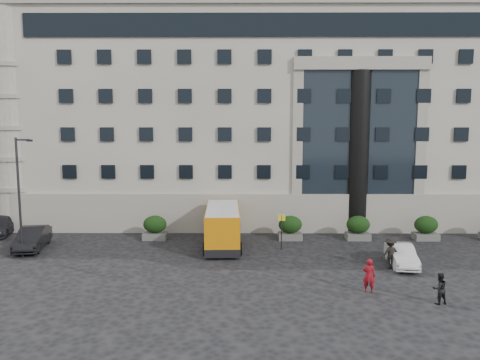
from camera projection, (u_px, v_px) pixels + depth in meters
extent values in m
plane|color=black|center=(197.00, 272.00, 28.27)|extent=(120.00, 120.00, 0.00)
cube|color=gray|center=(274.00, 121.00, 48.90)|extent=(44.00, 24.00, 18.00)
cylinder|color=black|center=(358.00, 153.00, 37.58)|extent=(1.80, 1.80, 13.00)
cube|color=brown|center=(28.00, 106.00, 64.72)|extent=(13.00, 13.00, 22.00)
cube|color=#50504E|center=(155.00, 236.00, 36.00)|extent=(1.80, 1.20, 0.50)
ellipsoid|color=black|center=(155.00, 224.00, 35.88)|extent=(1.80, 1.26, 1.34)
cube|color=#50504E|center=(223.00, 236.00, 35.96)|extent=(1.80, 1.20, 0.50)
ellipsoid|color=black|center=(223.00, 224.00, 35.85)|extent=(1.80, 1.26, 1.34)
cube|color=#50504E|center=(290.00, 236.00, 35.93)|extent=(1.80, 1.20, 0.50)
ellipsoid|color=black|center=(290.00, 224.00, 35.82)|extent=(1.80, 1.26, 1.34)
cube|color=#50504E|center=(358.00, 236.00, 35.90)|extent=(1.80, 1.20, 0.50)
ellipsoid|color=black|center=(358.00, 225.00, 35.78)|extent=(1.80, 1.26, 1.34)
cube|color=#50504E|center=(425.00, 236.00, 35.87)|extent=(1.80, 1.20, 0.50)
ellipsoid|color=black|center=(426.00, 225.00, 35.75)|extent=(1.80, 1.26, 1.34)
cylinder|color=#262628|center=(19.00, 198.00, 30.81)|extent=(0.16, 0.16, 8.00)
cylinder|color=#262628|center=(23.00, 140.00, 30.31)|extent=(0.90, 0.12, 0.12)
cube|color=black|center=(30.00, 141.00, 30.32)|extent=(0.35, 0.18, 0.14)
cylinder|color=#262628|center=(282.00, 232.00, 33.03)|extent=(0.08, 0.08, 2.50)
cube|color=yellow|center=(282.00, 218.00, 32.90)|extent=(0.50, 0.06, 0.45)
cube|color=#C87509|center=(223.00, 224.00, 33.69)|extent=(2.59, 6.93, 2.29)
cube|color=black|center=(223.00, 241.00, 33.85)|extent=(2.63, 6.97, 0.55)
cube|color=black|center=(223.00, 221.00, 33.67)|extent=(2.59, 5.43, 1.03)
cube|color=silver|center=(223.00, 209.00, 33.55)|extent=(2.46, 6.58, 0.18)
cylinder|color=black|center=(205.00, 249.00, 31.64)|extent=(0.31, 0.91, 0.90)
cylinder|color=black|center=(240.00, 249.00, 31.71)|extent=(0.31, 0.91, 0.90)
cylinder|color=black|center=(208.00, 233.00, 35.99)|extent=(0.31, 0.91, 0.90)
cylinder|color=black|center=(238.00, 233.00, 36.06)|extent=(0.31, 0.91, 0.90)
cube|color=maroon|center=(43.00, 197.00, 46.76)|extent=(2.88, 3.78, 2.34)
cube|color=maroon|center=(27.00, 205.00, 44.47)|extent=(2.35, 1.94, 1.59)
cube|color=black|center=(22.00, 203.00, 43.80)|extent=(1.75, 0.53, 0.75)
cylinder|color=black|center=(18.00, 211.00, 44.89)|extent=(0.42, 0.82, 0.79)
cylinder|color=black|center=(37.00, 212.00, 44.40)|extent=(0.42, 0.82, 0.79)
cylinder|color=black|center=(39.00, 206.00, 47.86)|extent=(0.42, 0.82, 0.79)
cylinder|color=black|center=(57.00, 207.00, 47.37)|extent=(0.42, 0.82, 0.79)
imported|color=black|center=(32.00, 238.00, 33.20)|extent=(2.39, 4.93, 1.56)
imported|color=black|center=(1.00, 225.00, 37.56)|extent=(2.67, 5.08, 1.41)
imported|color=black|center=(23.00, 215.00, 41.93)|extent=(2.46, 4.64, 1.24)
imported|color=silver|center=(401.00, 255.00, 29.42)|extent=(1.84, 4.21, 1.35)
imported|color=maroon|center=(369.00, 276.00, 24.81)|extent=(0.78, 0.63, 1.84)
imported|color=black|center=(439.00, 288.00, 23.25)|extent=(0.89, 0.76, 1.59)
imported|color=black|center=(390.00, 253.00, 28.80)|extent=(1.41, 1.05, 1.95)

